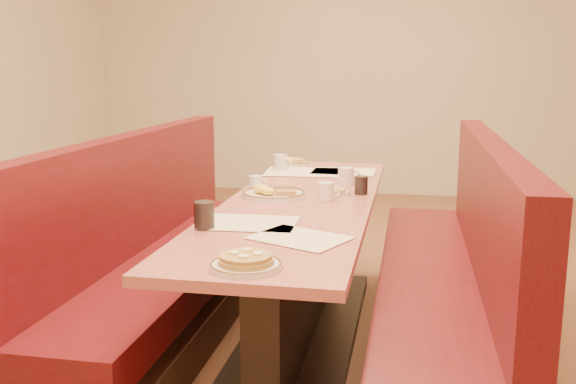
% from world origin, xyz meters
% --- Properties ---
extents(ground, '(8.00, 8.00, 0.00)m').
position_xyz_m(ground, '(0.00, 0.00, 0.00)').
color(ground, '#9E6647').
rests_on(ground, ground).
extents(diner_table, '(0.70, 2.50, 0.75)m').
position_xyz_m(diner_table, '(0.00, 0.00, 0.37)').
color(diner_table, black).
rests_on(diner_table, ground).
extents(booth_left, '(0.55, 2.50, 1.05)m').
position_xyz_m(booth_left, '(-0.73, 0.00, 0.36)').
color(booth_left, '#4C3326').
rests_on(booth_left, ground).
extents(booth_right, '(0.55, 2.50, 1.05)m').
position_xyz_m(booth_right, '(0.73, 0.00, 0.36)').
color(booth_right, '#4C3326').
rests_on(booth_right, ground).
extents(placemat_near_left, '(0.39, 0.30, 0.00)m').
position_xyz_m(placemat_near_left, '(-0.12, -0.52, 0.75)').
color(placemat_near_left, beige).
rests_on(placemat_near_left, diner_table).
extents(placemat_near_right, '(0.42, 0.38, 0.00)m').
position_xyz_m(placemat_near_right, '(0.12, -0.71, 0.75)').
color(placemat_near_right, beige).
rests_on(placemat_near_right, diner_table).
extents(placemat_far_left, '(0.48, 0.37, 0.00)m').
position_xyz_m(placemat_far_left, '(-0.12, 0.79, 0.75)').
color(placemat_far_left, beige).
rests_on(placemat_far_left, diner_table).
extents(placemat_far_right, '(0.38, 0.29, 0.00)m').
position_xyz_m(placemat_far_right, '(0.12, 0.86, 0.75)').
color(placemat_far_right, beige).
rests_on(placemat_far_right, diner_table).
extents(pancake_plate, '(0.24, 0.24, 0.05)m').
position_xyz_m(pancake_plate, '(0.01, -1.10, 0.77)').
color(pancake_plate, silver).
rests_on(pancake_plate, diner_table).
extents(eggs_plate, '(0.32, 0.32, 0.06)m').
position_xyz_m(eggs_plate, '(-0.14, 0.04, 0.77)').
color(eggs_plate, silver).
rests_on(eggs_plate, diner_table).
extents(extra_plate_mid, '(0.19, 0.19, 0.04)m').
position_xyz_m(extra_plate_mid, '(0.14, 0.16, 0.76)').
color(extra_plate_mid, silver).
rests_on(extra_plate_mid, diner_table).
extents(extra_plate_far, '(0.24, 0.24, 0.05)m').
position_xyz_m(extra_plate_far, '(-0.26, 1.10, 0.77)').
color(extra_plate_far, silver).
rests_on(extra_plate_far, diner_table).
extents(coffee_mug_a, '(0.11, 0.08, 0.09)m').
position_xyz_m(coffee_mug_a, '(0.13, 0.02, 0.79)').
color(coffee_mug_a, silver).
rests_on(coffee_mug_a, diner_table).
extents(coffee_mug_b, '(0.10, 0.07, 0.08)m').
position_xyz_m(coffee_mug_b, '(-0.27, 0.18, 0.79)').
color(coffee_mug_b, silver).
rests_on(coffee_mug_b, diner_table).
extents(coffee_mug_c, '(0.12, 0.09, 0.09)m').
position_xyz_m(coffee_mug_c, '(0.18, 0.44, 0.80)').
color(coffee_mug_c, silver).
rests_on(coffee_mug_c, diner_table).
extents(coffee_mug_d, '(0.12, 0.09, 0.10)m').
position_xyz_m(coffee_mug_d, '(-0.28, 0.87, 0.80)').
color(coffee_mug_d, silver).
rests_on(coffee_mug_d, diner_table).
extents(soda_tumbler_near, '(0.08, 0.08, 0.11)m').
position_xyz_m(soda_tumbler_near, '(-0.28, -0.64, 0.81)').
color(soda_tumbler_near, black).
rests_on(soda_tumbler_near, diner_table).
extents(soda_tumbler_mid, '(0.07, 0.07, 0.09)m').
position_xyz_m(soda_tumbler_mid, '(0.28, 0.19, 0.80)').
color(soda_tumbler_mid, black).
rests_on(soda_tumbler_mid, diner_table).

